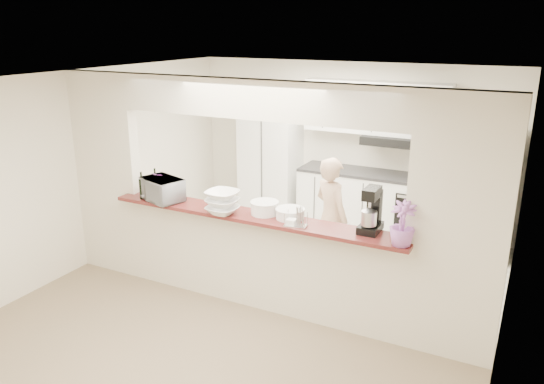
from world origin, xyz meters
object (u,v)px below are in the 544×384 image
Objects in this scene: refrigerator at (485,194)px; toaster_oven at (162,189)px; person at (331,218)px; stand_mixer at (372,212)px.

refrigerator is 3.56× the size of toaster_oven.
person reaches higher than toaster_oven.
refrigerator is at bearing -103.72° from person.
toaster_oven is (-3.20, -2.75, 0.37)m from refrigerator.
toaster_oven is 2.41m from stand_mixer.
toaster_oven is 0.32× the size of person.
refrigerator is at bearing 58.87° from toaster_oven.
refrigerator is 2.74m from stand_mixer.
refrigerator is at bearing 72.80° from stand_mixer.
toaster_oven is at bearing -176.06° from stand_mixer.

